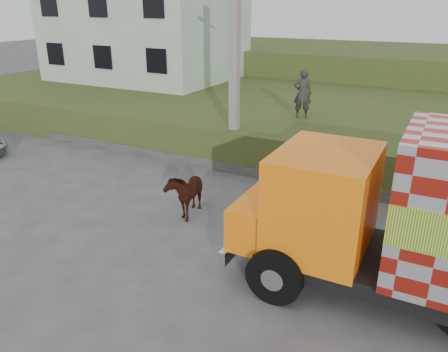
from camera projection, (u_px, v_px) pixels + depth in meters
The scene contains 8 objects.
ground at pixel (193, 224), 12.22m from camera, with size 120.00×120.00×0.00m, color #474749.
embankment at pixel (305, 120), 20.19m from camera, with size 40.00×12.00×1.50m, color #2A531B.
embankment_far at pixel (360, 70), 29.80m from camera, with size 40.00×12.00×3.00m, color #2A531B.
retaining_strip at pixel (205, 162), 16.47m from camera, with size 16.00×0.50×0.40m, color #595651.
building at pixel (147, 26), 26.02m from camera, with size 10.00×8.00×6.00m, color #AECCB2.
utility_pole at pixel (235, 56), 14.94m from camera, with size 1.20×0.30×8.00m.
cow at pixel (186, 192), 12.64m from camera, with size 0.74×1.62×1.37m, color #321B0C.
pedestrian at pixel (303, 94), 17.12m from camera, with size 0.70×0.46×1.93m, color #282724.
Camera 1 is at (5.82, -9.22, 5.76)m, focal length 35.00 mm.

